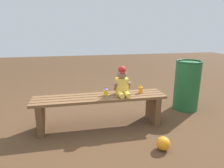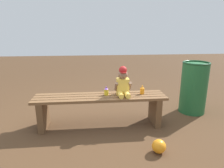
{
  "view_description": "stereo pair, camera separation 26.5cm",
  "coord_description": "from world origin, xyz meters",
  "px_view_note": "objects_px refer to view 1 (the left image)",
  "views": [
    {
      "loc": [
        -0.36,
        -2.55,
        1.33
      ],
      "look_at": [
        0.16,
        -0.05,
        0.63
      ],
      "focal_mm": 31.65,
      "sensor_mm": 36.0,
      "label": 1
    },
    {
      "loc": [
        -0.09,
        -2.59,
        1.33
      ],
      "look_at": [
        0.16,
        -0.05,
        0.63
      ],
      "focal_mm": 31.65,
      "sensor_mm": 36.0,
      "label": 2
    }
  ],
  "objects_px": {
    "trash_bin": "(187,85)",
    "child_figure": "(122,82)",
    "park_bench": "(100,105)",
    "sippy_cup_left": "(106,91)",
    "sippy_cup_right": "(141,89)",
    "toy_ball": "(163,143)"
  },
  "relations": [
    {
      "from": "child_figure",
      "to": "trash_bin",
      "type": "xyz_separation_m",
      "value": [
        1.22,
        0.32,
        -0.2
      ]
    },
    {
      "from": "sippy_cup_right",
      "to": "trash_bin",
      "type": "distance_m",
      "value": 0.99
    },
    {
      "from": "park_bench",
      "to": "toy_ball",
      "type": "distance_m",
      "value": 0.98
    },
    {
      "from": "trash_bin",
      "to": "child_figure",
      "type": "bearing_deg",
      "value": -165.24
    },
    {
      "from": "park_bench",
      "to": "child_figure",
      "type": "bearing_deg",
      "value": 3.22
    },
    {
      "from": "toy_ball",
      "to": "trash_bin",
      "type": "distance_m",
      "value": 1.45
    },
    {
      "from": "child_figure",
      "to": "sippy_cup_right",
      "type": "height_order",
      "value": "child_figure"
    },
    {
      "from": "child_figure",
      "to": "toy_ball",
      "type": "bearing_deg",
      "value": -68.07
    },
    {
      "from": "sippy_cup_left",
      "to": "park_bench",
      "type": "bearing_deg",
      "value": -160.78
    },
    {
      "from": "toy_ball",
      "to": "child_figure",
      "type": "bearing_deg",
      "value": 111.93
    },
    {
      "from": "sippy_cup_left",
      "to": "sippy_cup_right",
      "type": "xyz_separation_m",
      "value": [
        0.51,
        0.0,
        0.0
      ]
    },
    {
      "from": "park_bench",
      "to": "trash_bin",
      "type": "height_order",
      "value": "trash_bin"
    },
    {
      "from": "child_figure",
      "to": "trash_bin",
      "type": "relative_size",
      "value": 0.48
    },
    {
      "from": "sippy_cup_right",
      "to": "toy_ball",
      "type": "height_order",
      "value": "sippy_cup_right"
    },
    {
      "from": "sippy_cup_left",
      "to": "trash_bin",
      "type": "height_order",
      "value": "trash_bin"
    },
    {
      "from": "park_bench",
      "to": "sippy_cup_left",
      "type": "height_order",
      "value": "sippy_cup_left"
    },
    {
      "from": "park_bench",
      "to": "sippy_cup_left",
      "type": "relative_size",
      "value": 14.7
    },
    {
      "from": "park_bench",
      "to": "child_figure",
      "type": "relative_size",
      "value": 4.5
    },
    {
      "from": "park_bench",
      "to": "trash_bin",
      "type": "bearing_deg",
      "value": 12.44
    },
    {
      "from": "park_bench",
      "to": "sippy_cup_right",
      "type": "height_order",
      "value": "sippy_cup_right"
    },
    {
      "from": "trash_bin",
      "to": "sippy_cup_left",
      "type": "bearing_deg",
      "value": -167.98
    },
    {
      "from": "child_figure",
      "to": "sippy_cup_right",
      "type": "relative_size",
      "value": 3.26
    }
  ]
}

